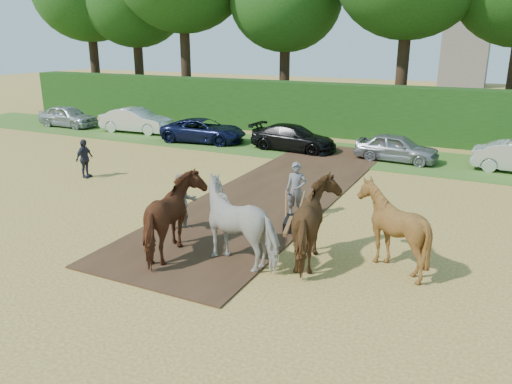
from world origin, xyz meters
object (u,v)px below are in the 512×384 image
Objects in this scene: plough_team at (282,222)px; parked_cars at (293,137)px; spectator_far at (84,159)px; spectator_near at (183,203)px.

parked_cars is (-4.73, 12.50, -0.40)m from plough_team.
spectator_far is at bearing 160.07° from plough_team.
plough_team reaches higher than parked_cars.
spectator_near is at bearing 169.51° from plough_team.
parked_cars is (5.69, 8.72, -0.14)m from spectator_far.
plough_team is at bearing -114.55° from spectator_far.
plough_team is 0.20× the size of parked_cars.
spectator_far is at bearing 102.60° from spectator_near.
spectator_far reaches higher than parked_cars.
plough_team is (10.42, -3.78, 0.26)m from spectator_far.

